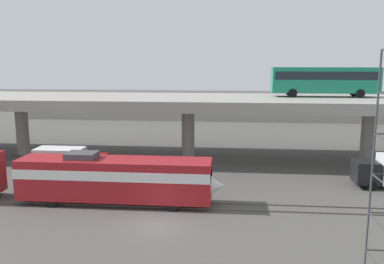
{
  "coord_description": "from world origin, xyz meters",
  "views": [
    {
      "loc": [
        4.91,
        -26.54,
        11.41
      ],
      "look_at": [
        0.42,
        20.51,
        3.05
      ],
      "focal_mm": 37.86,
      "sensor_mm": 36.0,
      "label": 1
    }
  ],
  "objects_px": {
    "train_locomotive": "(124,177)",
    "parked_car_2": "(235,104)",
    "parked_car_0": "(148,105)",
    "transit_bus_on_overpass": "(325,79)",
    "parked_car_3": "(151,104)",
    "service_truck_east": "(69,162)",
    "parked_car_1": "(359,107)"
  },
  "relations": [
    {
      "from": "train_locomotive",
      "to": "parked_car_2",
      "type": "distance_m",
      "value": 53.45
    },
    {
      "from": "parked_car_0",
      "to": "parked_car_2",
      "type": "distance_m",
      "value": 17.81
    },
    {
      "from": "transit_bus_on_overpass",
      "to": "parked_car_3",
      "type": "bearing_deg",
      "value": 128.08
    },
    {
      "from": "service_truck_east",
      "to": "parked_car_3",
      "type": "xyz_separation_m",
      "value": [
        -1.01,
        46.08,
        0.91
      ]
    },
    {
      "from": "parked_car_2",
      "to": "parked_car_3",
      "type": "relative_size",
      "value": 0.98
    },
    {
      "from": "transit_bus_on_overpass",
      "to": "parked_car_1",
      "type": "height_order",
      "value": "transit_bus_on_overpass"
    },
    {
      "from": "transit_bus_on_overpass",
      "to": "parked_car_2",
      "type": "relative_size",
      "value": 2.64
    },
    {
      "from": "transit_bus_on_overpass",
      "to": "parked_car_1",
      "type": "bearing_deg",
      "value": 66.73
    },
    {
      "from": "train_locomotive",
      "to": "parked_car_2",
      "type": "xyz_separation_m",
      "value": [
        9.25,
        52.64,
        0.35
      ]
    },
    {
      "from": "service_truck_east",
      "to": "parked_car_2",
      "type": "bearing_deg",
      "value": 70.43
    },
    {
      "from": "transit_bus_on_overpass",
      "to": "parked_car_3",
      "type": "xyz_separation_m",
      "value": [
        -27.33,
        34.87,
        -6.77
      ]
    },
    {
      "from": "train_locomotive",
      "to": "parked_car_3",
      "type": "bearing_deg",
      "value": 98.89
    },
    {
      "from": "parked_car_1",
      "to": "parked_car_3",
      "type": "xyz_separation_m",
      "value": [
        -41.24,
        2.54,
        -0.0
      ]
    },
    {
      "from": "service_truck_east",
      "to": "parked_car_2",
      "type": "relative_size",
      "value": 1.49
    },
    {
      "from": "parked_car_1",
      "to": "service_truck_east",
      "type": "bearing_deg",
      "value": 47.26
    },
    {
      "from": "train_locomotive",
      "to": "parked_car_0",
      "type": "distance_m",
      "value": 49.65
    },
    {
      "from": "transit_bus_on_overpass",
      "to": "parked_car_3",
      "type": "relative_size",
      "value": 2.6
    },
    {
      "from": "train_locomotive",
      "to": "transit_bus_on_overpass",
      "type": "distance_m",
      "value": 26.94
    },
    {
      "from": "transit_bus_on_overpass",
      "to": "service_truck_east",
      "type": "bearing_deg",
      "value": -156.93
    },
    {
      "from": "train_locomotive",
      "to": "parked_car_0",
      "type": "xyz_separation_m",
      "value": [
        -8.18,
        48.98,
        0.35
      ]
    },
    {
      "from": "transit_bus_on_overpass",
      "to": "parked_car_3",
      "type": "distance_m",
      "value": 44.82
    },
    {
      "from": "service_truck_east",
      "to": "parked_car_3",
      "type": "relative_size",
      "value": 1.47
    },
    {
      "from": "parked_car_3",
      "to": "train_locomotive",
      "type": "bearing_deg",
      "value": 98.89
    },
    {
      "from": "parked_car_0",
      "to": "parked_car_2",
      "type": "xyz_separation_m",
      "value": [
        17.43,
        3.67,
        0.0
      ]
    },
    {
      "from": "parked_car_1",
      "to": "parked_car_3",
      "type": "height_order",
      "value": "same"
    },
    {
      "from": "parked_car_3",
      "to": "parked_car_0",
      "type": "bearing_deg",
      "value": 90.51
    },
    {
      "from": "train_locomotive",
      "to": "service_truck_east",
      "type": "relative_size",
      "value": 2.43
    },
    {
      "from": "transit_bus_on_overpass",
      "to": "service_truck_east",
      "type": "height_order",
      "value": "transit_bus_on_overpass"
    },
    {
      "from": "parked_car_0",
      "to": "service_truck_east",
      "type": "bearing_deg",
      "value": 91.31
    },
    {
      "from": "parked_car_1",
      "to": "transit_bus_on_overpass",
      "type": "bearing_deg",
      "value": 66.73
    },
    {
      "from": "parked_car_3",
      "to": "transit_bus_on_overpass",
      "type": "bearing_deg",
      "value": 128.08
    },
    {
      "from": "transit_bus_on_overpass",
      "to": "parked_car_2",
      "type": "xyz_separation_m",
      "value": [
        -9.87,
        35.05,
        -6.77
      ]
    }
  ]
}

